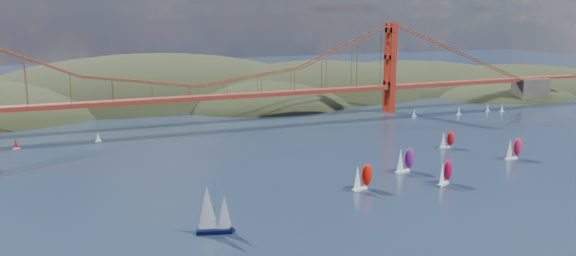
# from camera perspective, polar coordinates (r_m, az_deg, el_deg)

# --- Properties ---
(headlands) EXTENTS (725.00, 225.00, 96.00)m
(headlands) POSITION_cam_1_polar(r_m,az_deg,el_deg) (419.57, -5.85, 1.55)
(headlands) COLOR black
(headlands) RESTS_ON ground
(bridge) EXTENTS (552.00, 12.00, 55.00)m
(bridge) POSITION_cam_1_polar(r_m,az_deg,el_deg) (307.63, -9.45, 6.07)
(bridge) COLOR maroon
(bridge) RESTS_ON ground
(sloop_navy) EXTENTS (10.61, 7.14, 15.76)m
(sloop_navy) POSITION_cam_1_polar(r_m,az_deg,el_deg) (162.81, -7.70, -8.29)
(sloop_navy) COLOR black
(sloop_navy) RESTS_ON ground
(racer_0) EXTENTS (9.27, 5.49, 10.39)m
(racer_0) POSITION_cam_1_polar(r_m,az_deg,el_deg) (201.38, 7.53, -4.91)
(racer_0) COLOR silver
(racer_0) RESTS_ON ground
(racer_1) EXTENTS (9.09, 6.76, 10.24)m
(racer_1) POSITION_cam_1_polar(r_m,az_deg,el_deg) (213.45, 15.65, -4.30)
(racer_1) COLOR silver
(racer_1) RESTS_ON ground
(racer_2) EXTENTS (9.13, 4.25, 10.31)m
(racer_2) POSITION_cam_1_polar(r_m,az_deg,el_deg) (258.38, 21.93, -1.92)
(racer_2) COLOR silver
(racer_2) RESTS_ON ground
(racer_3) EXTENTS (7.64, 3.09, 8.81)m
(racer_3) POSITION_cam_1_polar(r_m,az_deg,el_deg) (269.49, 15.82, -1.10)
(racer_3) COLOR silver
(racer_3) RESTS_ON ground
(racer_rwb) EXTENTS (9.61, 5.09, 10.78)m
(racer_rwb) POSITION_cam_1_polar(r_m,az_deg,el_deg) (225.54, 11.77, -3.17)
(racer_rwb) COLOR white
(racer_rwb) RESTS_ON ground
(distant_boat_2) EXTENTS (3.00, 2.00, 4.70)m
(distant_boat_2) POSITION_cam_1_polar(r_m,az_deg,el_deg) (286.69, -25.92, -1.46)
(distant_boat_2) COLOR silver
(distant_boat_2) RESTS_ON ground
(distant_boat_3) EXTENTS (3.00, 2.00, 4.70)m
(distant_boat_3) POSITION_cam_1_polar(r_m,az_deg,el_deg) (287.59, -18.75, -0.84)
(distant_boat_3) COLOR silver
(distant_boat_3) RESTS_ON ground
(distant_boat_4) EXTENTS (3.00, 2.00, 4.70)m
(distant_boat_4) POSITION_cam_1_polar(r_m,az_deg,el_deg) (343.46, 12.69, 1.52)
(distant_boat_4) COLOR silver
(distant_boat_4) RESTS_ON ground
(distant_boat_5) EXTENTS (3.00, 2.00, 4.70)m
(distant_boat_5) POSITION_cam_1_polar(r_m,az_deg,el_deg) (356.63, 16.97, 1.67)
(distant_boat_5) COLOR silver
(distant_boat_5) RESTS_ON ground
(distant_boat_6) EXTENTS (3.00, 2.00, 4.70)m
(distant_boat_6) POSITION_cam_1_polar(r_m,az_deg,el_deg) (374.34, 19.62, 1.96)
(distant_boat_6) COLOR silver
(distant_boat_6) RESTS_ON ground
(distant_boat_7) EXTENTS (3.00, 2.00, 4.70)m
(distant_boat_7) POSITION_cam_1_polar(r_m,az_deg,el_deg) (376.35, 20.92, 1.91)
(distant_boat_7) COLOR silver
(distant_boat_7) RESTS_ON ground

